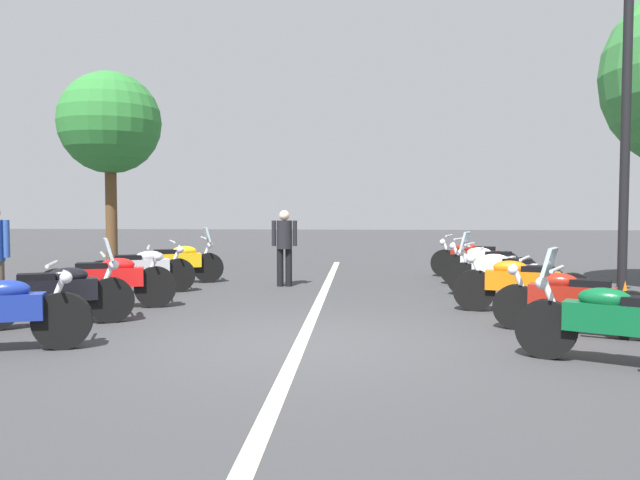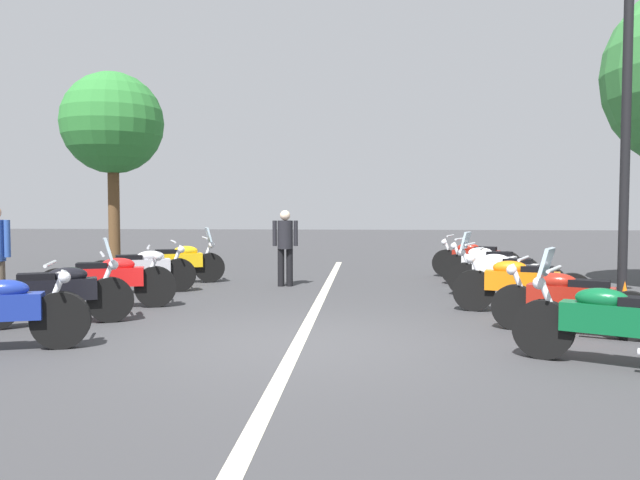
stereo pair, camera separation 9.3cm
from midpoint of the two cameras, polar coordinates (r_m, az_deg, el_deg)
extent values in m
plane|color=#38383A|center=(7.51, -1.69, -9.61)|extent=(80.00, 80.00, 0.00)
cube|color=beige|center=(10.63, 0.12, -5.86)|extent=(16.02, 0.16, 0.01)
cylinder|color=black|center=(7.77, -22.70, -6.91)|extent=(0.34, 0.68, 0.67)
ellipsoid|color=navy|center=(7.82, -27.03, -4.11)|extent=(0.41, 0.58, 0.22)
cylinder|color=silver|center=(7.73, -23.18, -4.71)|extent=(0.16, 0.30, 0.58)
cylinder|color=silver|center=(7.70, -23.53, -2.05)|extent=(0.60, 0.23, 0.04)
sphere|color=silver|center=(7.69, -22.40, -3.23)|extent=(0.14, 0.14, 0.14)
cylinder|color=black|center=(9.30, -18.69, -5.29)|extent=(0.42, 0.64, 0.65)
cube|color=black|center=(9.26, -23.28, -4.29)|extent=(0.75, 1.13, 0.30)
ellipsoid|color=black|center=(9.23, -22.19, -3.04)|extent=(0.47, 0.58, 0.22)
cube|color=black|center=(9.24, -24.67, -3.21)|extent=(0.45, 0.55, 0.12)
cylinder|color=silver|center=(9.26, -19.09, -3.46)|extent=(0.19, 0.29, 0.58)
cylinder|color=silver|center=(9.22, -19.38, -1.25)|extent=(0.57, 0.31, 0.04)
sphere|color=silver|center=(9.24, -18.43, -2.21)|extent=(0.14, 0.14, 0.14)
cylinder|color=silver|center=(9.49, -25.92, -5.86)|extent=(0.32, 0.53, 0.08)
cube|color=silver|center=(9.22, -18.89, -0.80)|extent=(0.38, 0.27, 0.32)
cylinder|color=black|center=(10.49, -14.84, -4.23)|extent=(0.34, 0.69, 0.68)
cylinder|color=black|center=(10.64, -23.09, -4.27)|extent=(0.34, 0.69, 0.68)
cube|color=red|center=(10.52, -19.01, -3.29)|extent=(0.62, 1.19, 0.30)
ellipsoid|color=red|center=(10.48, -18.05, -2.19)|extent=(0.41, 0.57, 0.22)
cube|color=black|center=(10.52, -20.22, -2.32)|extent=(0.39, 0.54, 0.12)
cylinder|color=silver|center=(10.46, -15.19, -2.60)|extent=(0.16, 0.30, 0.58)
cylinder|color=silver|center=(10.44, -15.44, -0.63)|extent=(0.60, 0.23, 0.04)
sphere|color=silver|center=(10.44, -14.60, -1.50)|extent=(0.14, 0.14, 0.14)
cylinder|color=silver|center=(10.78, -21.32, -4.69)|extent=(0.25, 0.55, 0.08)
cylinder|color=black|center=(12.31, -12.81, -3.20)|extent=(0.40, 0.66, 0.66)
cylinder|color=black|center=(12.21, -19.45, -3.35)|extent=(0.40, 0.66, 0.66)
cube|color=silver|center=(12.22, -16.13, -2.44)|extent=(0.70, 1.10, 0.30)
ellipsoid|color=silver|center=(12.22, -15.30, -1.49)|extent=(0.45, 0.58, 0.22)
cube|color=black|center=(12.19, -17.17, -1.62)|extent=(0.44, 0.54, 0.12)
cylinder|color=silver|center=(12.27, -13.11, -1.82)|extent=(0.18, 0.29, 0.58)
cylinder|color=silver|center=(12.25, -13.31, -0.14)|extent=(0.58, 0.29, 0.04)
sphere|color=silver|center=(12.27, -12.61, -0.87)|extent=(0.14, 0.14, 0.14)
cylinder|color=silver|center=(12.41, -18.14, -3.69)|extent=(0.30, 0.53, 0.08)
cylinder|color=black|center=(13.73, -10.06, -2.55)|extent=(0.39, 0.66, 0.66)
cylinder|color=black|center=(13.59, -15.86, -2.67)|extent=(0.39, 0.66, 0.66)
cube|color=#EAB214|center=(13.63, -12.95, -1.86)|extent=(0.67, 1.08, 0.30)
ellipsoid|color=#EAB214|center=(13.63, -12.21, -1.01)|extent=(0.44, 0.58, 0.22)
cube|color=black|center=(13.59, -13.89, -1.12)|extent=(0.43, 0.54, 0.12)
cylinder|color=silver|center=(13.70, -10.32, -1.30)|extent=(0.18, 0.29, 0.58)
cylinder|color=silver|center=(13.67, -10.50, 0.20)|extent=(0.59, 0.28, 0.04)
sphere|color=silver|center=(13.70, -9.87, -0.46)|extent=(0.14, 0.14, 0.14)
cylinder|color=silver|center=(13.79, -14.74, -2.98)|extent=(0.29, 0.54, 0.08)
cube|color=silver|center=(13.68, -10.17, 0.50)|extent=(0.38, 0.25, 0.32)
cylinder|color=black|center=(7.15, 20.44, -7.80)|extent=(0.42, 0.64, 0.64)
cube|color=#0C592D|center=(7.01, 26.56, -6.64)|extent=(0.78, 1.15, 0.30)
ellipsoid|color=#0C592D|center=(7.00, 25.13, -4.97)|extent=(0.47, 0.58, 0.22)
cylinder|color=silver|center=(7.09, 20.96, -5.44)|extent=(0.20, 0.29, 0.58)
cylinder|color=silver|center=(7.04, 21.33, -2.55)|extent=(0.57, 0.32, 0.04)
sphere|color=silver|center=(7.08, 20.12, -3.80)|extent=(0.14, 0.14, 0.14)
cube|color=silver|center=(7.05, 20.71, -1.96)|extent=(0.38, 0.28, 0.32)
cylinder|color=black|center=(8.70, 18.00, -5.97)|extent=(0.38, 0.61, 0.61)
cylinder|color=black|center=(8.56, 27.23, -6.30)|extent=(0.38, 0.61, 0.61)
cube|color=maroon|center=(8.58, 22.60, -4.97)|extent=(0.69, 1.08, 0.30)
ellipsoid|color=maroon|center=(8.57, 21.42, -3.60)|extent=(0.45, 0.58, 0.22)
cube|color=black|center=(8.53, 24.09, -3.82)|extent=(0.44, 0.54, 0.12)
cylinder|color=silver|center=(8.65, 18.42, -4.02)|extent=(0.18, 0.29, 0.58)
cylinder|color=silver|center=(8.61, 18.72, -1.65)|extent=(0.58, 0.29, 0.04)
sphere|color=silver|center=(8.65, 17.73, -2.68)|extent=(0.14, 0.14, 0.14)
cylinder|color=silver|center=(8.41, 25.27, -7.05)|extent=(0.30, 0.53, 0.08)
cylinder|color=black|center=(10.08, 14.39, -4.57)|extent=(0.32, 0.67, 0.66)
cylinder|color=black|center=(10.04, 22.71, -4.74)|extent=(0.32, 0.67, 0.66)
cube|color=orange|center=(10.01, 18.56, -3.64)|extent=(0.57, 1.14, 0.30)
ellipsoid|color=orange|center=(10.00, 17.55, -2.48)|extent=(0.39, 0.57, 0.22)
cube|color=black|center=(9.99, 19.84, -2.64)|extent=(0.38, 0.53, 0.12)
cylinder|color=silver|center=(10.04, 14.75, -2.88)|extent=(0.15, 0.30, 0.58)
cylinder|color=silver|center=(10.01, 15.01, -0.84)|extent=(0.61, 0.21, 0.04)
sphere|color=silver|center=(10.04, 14.14, -1.73)|extent=(0.14, 0.14, 0.14)
cylinder|color=silver|center=(9.87, 21.05, -5.42)|extent=(0.23, 0.55, 0.08)
cylinder|color=black|center=(11.84, 13.52, -3.55)|extent=(0.38, 0.62, 0.62)
cylinder|color=black|center=(11.54, 20.73, -3.82)|extent=(0.38, 0.62, 0.62)
cube|color=white|center=(11.65, 17.09, -2.81)|extent=(0.72, 1.15, 0.30)
ellipsoid|color=white|center=(11.67, 16.24, -1.80)|extent=(0.45, 0.58, 0.22)
cube|color=black|center=(11.59, 18.17, -1.96)|extent=(0.43, 0.54, 0.12)
cylinder|color=silver|center=(11.79, 13.82, -2.11)|extent=(0.18, 0.29, 0.58)
cylinder|color=silver|center=(11.76, 14.03, -0.37)|extent=(0.58, 0.29, 0.04)
sphere|color=silver|center=(11.81, 13.31, -1.13)|extent=(0.14, 0.14, 0.14)
cylinder|color=silver|center=(11.42, 19.10, -4.33)|extent=(0.30, 0.53, 0.08)
cube|color=silver|center=(11.77, 13.66, -0.02)|extent=(0.38, 0.26, 0.32)
cylinder|color=black|center=(13.49, 12.73, -2.69)|extent=(0.43, 0.64, 0.65)
cylinder|color=black|center=(13.07, 18.65, -2.95)|extent=(0.43, 0.64, 0.65)
cube|color=white|center=(13.25, 15.65, -2.04)|extent=(0.77, 1.09, 0.30)
ellipsoid|color=white|center=(13.28, 14.92, -1.15)|extent=(0.48, 0.58, 0.22)
cube|color=black|center=(13.17, 16.58, -1.30)|extent=(0.46, 0.55, 0.12)
cylinder|color=silver|center=(13.44, 12.98, -1.42)|extent=(0.20, 0.29, 0.58)
cylinder|color=silver|center=(13.41, 13.16, 0.10)|extent=(0.56, 0.33, 0.04)
sphere|color=silver|center=(13.47, 12.55, -0.56)|extent=(0.14, 0.14, 0.14)
cylinder|color=silver|center=(12.98, 17.22, -3.40)|extent=(0.33, 0.52, 0.08)
cylinder|color=black|center=(14.97, 11.84, -2.12)|extent=(0.36, 0.66, 0.65)
cylinder|color=black|center=(14.71, 17.22, -2.28)|extent=(0.36, 0.66, 0.65)
cube|color=maroon|center=(14.81, 14.51, -1.51)|extent=(0.65, 1.11, 0.30)
ellipsoid|color=maroon|center=(14.83, 13.84, -0.72)|extent=(0.43, 0.58, 0.22)
cube|color=black|center=(14.76, 15.36, -0.83)|extent=(0.41, 0.54, 0.12)
cylinder|color=silver|center=(14.93, 12.07, -0.98)|extent=(0.17, 0.30, 0.58)
cylinder|color=silver|center=(14.91, 12.24, 0.40)|extent=(0.59, 0.26, 0.04)
sphere|color=silver|center=(14.95, 11.67, -0.20)|extent=(0.14, 0.14, 0.14)
cylinder|color=silver|center=(14.58, 16.01, -2.69)|extent=(0.27, 0.54, 0.08)
cylinder|color=black|center=(10.46, 26.80, 7.43)|extent=(0.14, 0.14, 5.01)
cube|color=orange|center=(9.75, 26.72, -6.91)|extent=(0.36, 0.36, 0.03)
cone|color=orange|center=(9.71, 26.76, -5.17)|extent=(0.26, 0.26, 0.60)
cylinder|color=white|center=(9.71, 26.76, -5.02)|extent=(0.19, 0.19, 0.07)
cylinder|color=brown|center=(10.47, -27.39, -4.04)|extent=(0.14, 0.14, 0.84)
cylinder|color=#2D51A5|center=(10.34, -26.90, 0.12)|extent=(0.09, 0.09, 0.56)
cylinder|color=black|center=(12.86, -2.65, -2.58)|extent=(0.14, 0.14, 0.79)
cylinder|color=black|center=(12.86, -3.45, -2.58)|extent=(0.14, 0.14, 0.79)
cylinder|color=black|center=(12.81, -3.06, 0.50)|extent=(0.32, 0.32, 0.59)
cylinder|color=black|center=(12.80, -2.07, 0.63)|extent=(0.09, 0.09, 0.53)
cylinder|color=black|center=(12.81, -4.04, 0.63)|extent=(0.09, 0.09, 0.53)
sphere|color=beige|center=(12.80, -3.06, 2.30)|extent=(0.21, 0.21, 0.21)
cylinder|color=brown|center=(18.43, -18.51, 2.48)|extent=(0.32, 0.32, 3.06)
sphere|color=#2D7A33|center=(18.59, -18.64, 10.29)|extent=(2.86, 2.86, 2.86)
camera|label=1|loc=(0.05, -85.68, 0.22)|focal=34.35mm
camera|label=2|loc=(0.05, 94.32, -0.22)|focal=34.35mm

